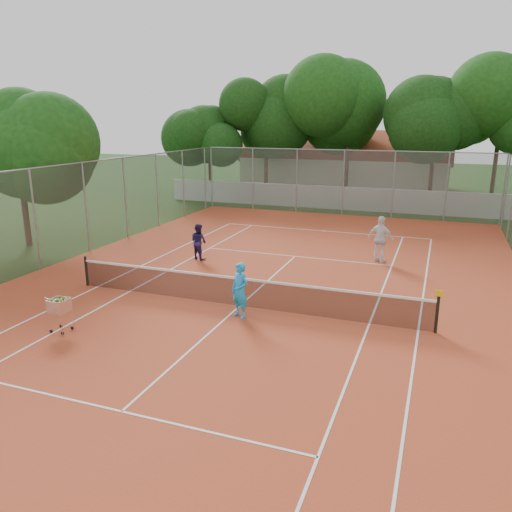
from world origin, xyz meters
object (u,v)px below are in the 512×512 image
(player_far_left, at_px, (199,242))
(player_near, at_px, (240,290))
(clubhouse, at_px, (347,163))
(player_far_right, at_px, (381,239))
(tennis_net, at_px, (240,292))
(ball_hopper, at_px, (60,314))

(player_far_left, bearing_deg, player_near, 147.48)
(player_near, bearing_deg, player_far_left, 151.52)
(clubhouse, distance_m, player_far_left, 24.53)
(clubhouse, bearing_deg, player_far_right, -75.93)
(tennis_net, relative_size, player_far_left, 7.74)
(clubhouse, xyz_separation_m, player_far_left, (-1.75, -24.43, -1.41))
(player_far_right, bearing_deg, player_near, 84.27)
(player_far_right, relative_size, ball_hopper, 1.82)
(clubhouse, bearing_deg, ball_hopper, -93.43)
(clubhouse, bearing_deg, tennis_net, -86.05)
(player_far_left, relative_size, player_far_right, 0.79)
(player_near, relative_size, ball_hopper, 1.60)
(tennis_net, xyz_separation_m, player_far_left, (-3.75, 4.57, 0.28))
(player_far_right, bearing_deg, clubhouse, -59.12)
(player_far_right, bearing_deg, player_far_left, 34.21)
(player_far_left, distance_m, player_far_right, 7.65)
(player_near, bearing_deg, ball_hopper, -123.00)
(player_far_left, bearing_deg, ball_hopper, 108.83)
(tennis_net, distance_m, player_near, 0.98)
(player_near, distance_m, player_far_right, 8.33)
(player_far_left, bearing_deg, clubhouse, -73.83)
(player_far_left, height_order, ball_hopper, player_far_left)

